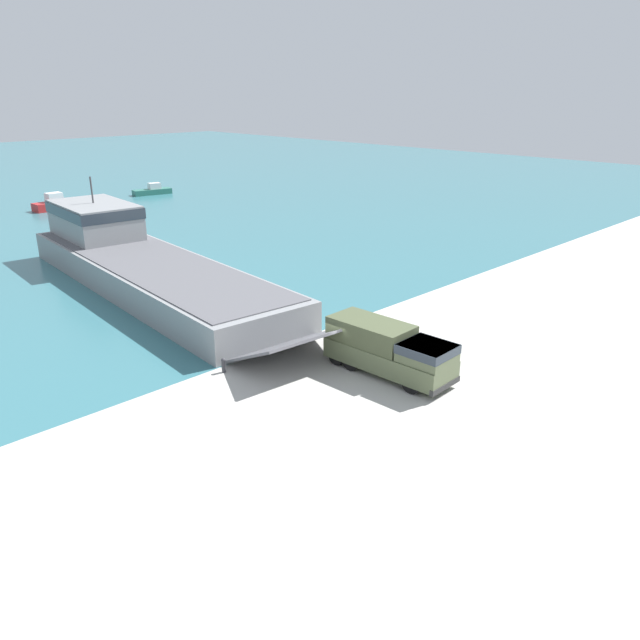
# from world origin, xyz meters

# --- Properties ---
(ground_plane) EXTENTS (240.00, 240.00, 0.00)m
(ground_plane) POSITION_xyz_m (0.00, 0.00, 0.00)
(ground_plane) COLOR #B7B5AD
(landing_craft) EXTENTS (10.95, 38.57, 7.97)m
(landing_craft) POSITION_xyz_m (-0.09, 23.16, 1.97)
(landing_craft) COLOR gray
(landing_craft) RESTS_ON ground_plane
(military_truck) EXTENTS (2.89, 7.98, 2.90)m
(military_truck) POSITION_xyz_m (0.89, -3.48, 1.56)
(military_truck) COLOR #566042
(military_truck) RESTS_ON ground_plane
(soldier_on_ramp) EXTENTS (0.50, 0.38, 1.68)m
(soldier_on_ramp) POSITION_xyz_m (4.05, -2.01, 0.97)
(soldier_on_ramp) COLOR #566042
(soldier_on_ramp) RESTS_ON ground_plane
(moored_boat_b) EXTENTS (6.07, 2.85, 1.74)m
(moored_boat_b) POSITION_xyz_m (25.09, 63.88, 0.58)
(moored_boat_b) COLOR #2D7060
(moored_boat_b) RESTS_ON ground_plane
(moored_boat_c) EXTENTS (6.70, 2.46, 2.29)m
(moored_boat_c) POSITION_xyz_m (9.26, 61.65, 0.76)
(moored_boat_c) COLOR #B22323
(moored_boat_c) RESTS_ON ground_plane
(mooring_bollard) EXTENTS (0.27, 0.27, 0.89)m
(mooring_bollard) POSITION_xyz_m (-5.80, 3.38, 0.48)
(mooring_bollard) COLOR #333338
(mooring_bollard) RESTS_ON ground_plane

